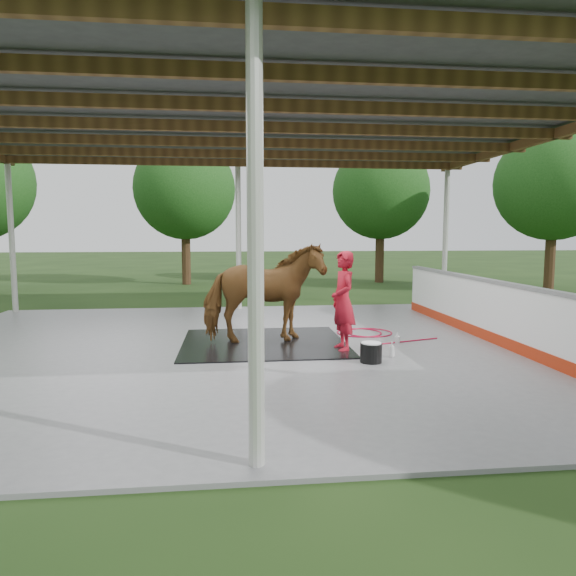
{
  "coord_description": "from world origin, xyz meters",
  "views": [
    {
      "loc": [
        -0.2,
        -8.97,
        2.05
      ],
      "look_at": [
        0.78,
        -0.14,
        1.1
      ],
      "focal_mm": 32.0,
      "sensor_mm": 36.0,
      "label": 1
    }
  ],
  "objects": [
    {
      "name": "ground",
      "position": [
        0.0,
        0.0,
        0.0
      ],
      "size": [
        100.0,
        100.0,
        0.0
      ],
      "primitive_type": "plane",
      "color": "#1E3814"
    },
    {
      "name": "concrete_slab",
      "position": [
        0.0,
        0.0,
        0.03
      ],
      "size": [
        12.0,
        10.0,
        0.05
      ],
      "primitive_type": "cube",
      "color": "slate",
      "rests_on": "ground"
    },
    {
      "name": "pavilion_structure",
      "position": [
        0.0,
        -0.0,
        3.97
      ],
      "size": [
        12.6,
        10.6,
        4.05
      ],
      "color": "beige",
      "rests_on": "ground"
    },
    {
      "name": "dasher_board",
      "position": [
        4.6,
        0.0,
        0.59
      ],
      "size": [
        0.16,
        8.0,
        1.15
      ],
      "color": "#A7270D",
      "rests_on": "concrete_slab"
    },
    {
      "name": "tree_belt",
      "position": [
        0.3,
        0.9,
        3.79
      ],
      "size": [
        28.0,
        28.0,
        5.8
      ],
      "color": "#382314",
      "rests_on": "ground"
    },
    {
      "name": "rubber_mat",
      "position": [
        0.38,
        0.24,
        0.06
      ],
      "size": [
        2.94,
        2.76,
        0.02
      ],
      "primitive_type": "cube",
      "color": "black",
      "rests_on": "concrete_slab"
    },
    {
      "name": "horse",
      "position": [
        0.38,
        0.24,
        0.98
      ],
      "size": [
        2.24,
        1.21,
        1.81
      ],
      "primitive_type": "imported",
      "rotation": [
        0.0,
        0.0,
        1.69
      ],
      "color": "brown",
      "rests_on": "rubber_mat"
    },
    {
      "name": "handler",
      "position": [
        1.69,
        -0.46,
        0.9
      ],
      "size": [
        0.48,
        0.67,
        1.7
      ],
      "primitive_type": "imported",
      "rotation": [
        0.0,
        0.0,
        -1.45
      ],
      "color": "#B41324",
      "rests_on": "concrete_slab"
    },
    {
      "name": "wash_bucket",
      "position": [
        1.95,
        -1.34,
        0.21
      ],
      "size": [
        0.34,
        0.34,
        0.31
      ],
      "color": "black",
      "rests_on": "concrete_slab"
    },
    {
      "name": "soap_bottle_a",
      "position": [
        2.37,
        -1.05,
        0.18
      ],
      "size": [
        0.1,
        0.1,
        0.25
      ],
      "primitive_type": "imported",
      "rotation": [
        0.0,
        0.0,
        -0.07
      ],
      "color": "silver",
      "rests_on": "concrete_slab"
    },
    {
      "name": "soap_bottle_b",
      "position": [
        2.81,
        -0.01,
        0.14
      ],
      "size": [
        0.12,
        0.12,
        0.19
      ],
      "primitive_type": "imported",
      "rotation": [
        0.0,
        0.0,
        -0.5
      ],
      "color": "#338CD8",
      "rests_on": "concrete_slab"
    },
    {
      "name": "hose_coil",
      "position": [
        2.46,
        0.94,
        0.06
      ],
      "size": [
        1.8,
        1.56,
        0.02
      ],
      "color": "#B20C30",
      "rests_on": "concrete_slab"
    }
  ]
}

